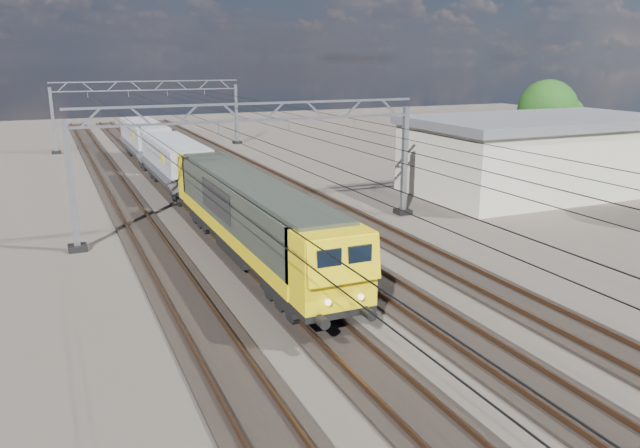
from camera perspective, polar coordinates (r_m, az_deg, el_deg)
name	(u,v)px	position (r m, az deg, el deg)	size (l,w,h in m)	color
ground	(282,250)	(31.67, -3.47, -2.36)	(160.00, 160.00, 0.00)	#2A251F
track_outer_west	(162,264)	(30.21, -14.22, -3.53)	(2.60, 140.00, 0.30)	black
track_loco	(244,253)	(31.05, -6.94, -2.66)	(2.60, 140.00, 0.30)	black
track_inner_east	(318,244)	(32.37, -0.15, -1.81)	(2.60, 140.00, 0.30)	black
track_outer_east	(386,235)	(34.10, 6.01, -1.02)	(2.60, 140.00, 0.30)	black
catenary_gantry_mid	(256,162)	(34.47, -5.91, 5.68)	(19.90, 0.90, 7.11)	#989CA5
catenary_gantry_far	(149,112)	(69.40, -15.33, 9.87)	(19.90, 0.90, 7.11)	#989CA5
overhead_wires	(234,121)	(38.03, -7.88, 9.29)	(12.03, 140.00, 0.53)	black
locomotive	(250,214)	(29.45, -6.46, 0.94)	(2.76, 21.10, 3.62)	black
hopper_wagon_lead	(175,161)	(46.35, -13.11, 5.65)	(3.38, 13.00, 3.25)	black
hopper_wagon_mid	(145,138)	(60.23, -15.74, 7.55)	(3.38, 13.00, 3.25)	black
industrial_shed	(539,154)	(47.74, 19.42, 6.05)	(18.60, 10.60, 5.40)	beige
tree_far	(552,112)	(58.83, 20.43, 9.60)	(5.56, 5.16, 7.64)	#3E2A1C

